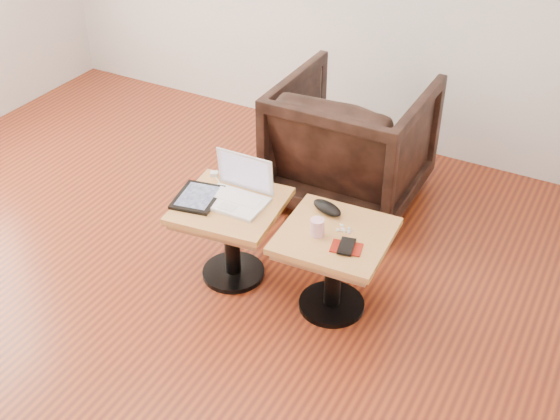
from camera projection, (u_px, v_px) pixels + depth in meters
The scene contains 11 objects.
room_shell at pixel (99, 58), 2.57m from camera, with size 4.52×4.52×2.71m.
side_table_left at pixel (231, 222), 3.46m from camera, with size 0.55×0.55×0.45m.
side_table_right at pixel (334, 252), 3.26m from camera, with size 0.52×0.52×0.45m.
laptop at pixel (238, 192), 3.40m from camera, with size 0.31×0.24×0.22m.
tablet at pixel (198, 197), 3.43m from camera, with size 0.25×0.29×0.02m.
charging_adapter at pixel (214, 174), 3.60m from camera, with size 0.04×0.04×0.02m, color white.
glasses_case at pixel (327, 208), 3.32m from camera, with size 0.17×0.07×0.05m, color black.
striped_cup at pixel (317, 227), 3.17m from camera, with size 0.06×0.06×0.08m, color pink.
earbuds_tangle at pixel (344, 229), 3.21m from camera, with size 0.08×0.05×0.02m.
phone_on_sleeve at pixel (346, 247), 3.10m from camera, with size 0.15×0.13×0.02m.
armchair at pixel (352, 142), 4.05m from camera, with size 0.80×0.83×0.75m, color black.
Camera 1 is at (1.75, -1.82, 2.35)m, focal length 45.00 mm.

